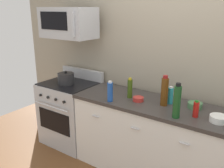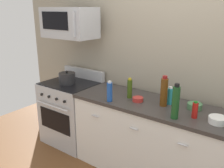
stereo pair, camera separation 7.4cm
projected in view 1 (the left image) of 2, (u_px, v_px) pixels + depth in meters
The scene contains 14 objects.
back_wall at pixel (188, 61), 2.82m from camera, with size 5.40×0.10×2.70m, color #9E937F.
counter_unit at pixel (169, 145), 2.76m from camera, with size 2.31×0.66×0.92m.
range_oven at pixel (71, 112), 3.59m from camera, with size 0.76×0.69×1.07m.
microwave at pixel (68, 23), 3.24m from camera, with size 0.74×0.44×0.40m.
bottle_wine_amber at pixel (164, 91), 2.62m from camera, with size 0.08×0.08×0.34m.
bottle_wine_green at pixel (177, 102), 2.32m from camera, with size 0.07×0.07×0.35m.
bottle_soda_blue at pixel (110, 92), 2.75m from camera, with size 0.06×0.06×0.24m.
bottle_dish_soap at pixel (170, 95), 2.69m from camera, with size 0.06×0.06×0.20m.
bottle_olive_oil at pixel (130, 88), 2.86m from camera, with size 0.06×0.06×0.24m.
bottle_hot_sauce_red at pixel (196, 109), 2.37m from camera, with size 0.05×0.05×0.17m.
bowl_white_ceramic at pixel (219, 119), 2.28m from camera, with size 0.17×0.17×0.06m.
bowl_red_small at pixel (138, 99), 2.79m from camera, with size 0.12×0.12×0.05m.
bowl_green_glaze at pixel (195, 105), 2.59m from camera, with size 0.15×0.15×0.06m.
stockpot at pixel (66, 78), 3.39m from camera, with size 0.23×0.23×0.19m.
Camera 1 is at (0.85, -2.36, 1.94)m, focal length 39.09 mm.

